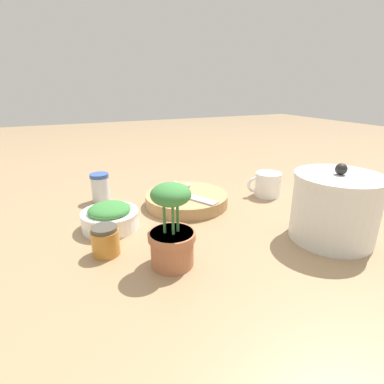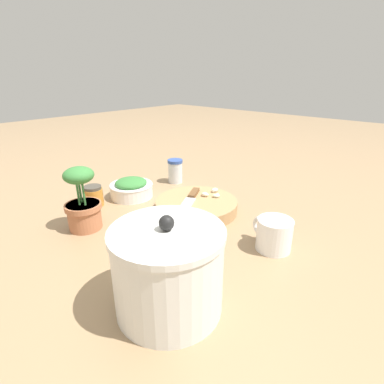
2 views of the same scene
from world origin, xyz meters
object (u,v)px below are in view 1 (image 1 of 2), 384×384
potted_herb (172,232)px  cutting_board (188,199)px  chef_knife (185,195)px  spice_jar (100,187)px  garlic_cloves (181,185)px  coffee_mug (268,185)px  stock_pot (335,207)px  herb_bowl (110,216)px  honey_jar (105,241)px

potted_herb → cutting_board: bearing=-119.2°
chef_knife → spice_jar: size_ratio=2.07×
garlic_cloves → spice_jar: spice_jar is taller
garlic_cloves → coffee_mug: size_ratio=0.66×
coffee_mug → garlic_cloves: bearing=-21.3°
chef_knife → stock_pot: size_ratio=0.94×
cutting_board → coffee_mug: bearing=172.2°
herb_bowl → coffee_mug: size_ratio=1.30×
chef_knife → coffee_mug: (-0.31, 0.02, -0.00)m
spice_jar → stock_pot: (-0.50, 0.51, 0.04)m
honey_jar → potted_herb: bearing=140.4°
cutting_board → stock_pot: (-0.24, 0.36, 0.07)m
cutting_board → chef_knife: chef_knife is taller
garlic_cloves → honey_jar: honey_jar is taller
coffee_mug → honey_jar: coffee_mug is taller
spice_jar → coffee_mug: 0.58m
garlic_cloves → potted_herb: (0.18, 0.38, 0.03)m
chef_knife → honey_jar: bearing=5.8°
garlic_cloves → herb_bowl: 0.30m
cutting_board → chef_knife: bearing=48.8°
garlic_cloves → spice_jar: bearing=-17.4°
spice_jar → honey_jar: size_ratio=1.37×
garlic_cloves → stock_pot: bearing=118.7°
chef_knife → spice_jar: spice_jar is taller
chef_knife → potted_herb: (0.15, 0.29, 0.04)m
spice_jar → herb_bowl: bearing=87.9°
cutting_board → garlic_cloves: (-0.01, -0.07, 0.03)m
herb_bowl → honey_jar: same height
chef_knife → garlic_cloves: 0.09m
garlic_cloves → coffee_mug: (-0.29, 0.11, -0.00)m
spice_jar → potted_herb: bearing=100.3°
chef_knife → honey_jar: size_ratio=2.83×
spice_jar → garlic_cloves: bearing=162.6°
coffee_mug → honey_jar: (0.59, 0.16, -0.01)m
herb_bowl → coffee_mug: coffee_mug is taller
honey_jar → potted_herb: 0.17m
stock_pot → chef_knife: bearing=-53.0°
honey_jar → stock_pot: size_ratio=0.33×
cutting_board → garlic_cloves: garlic_cloves is taller
cutting_board → spice_jar: bearing=-31.1°
garlic_cloves → honey_jar: (0.30, 0.27, -0.01)m
herb_bowl → cutting_board: bearing=-165.8°
coffee_mug → honey_jar: bearing=15.3°
herb_bowl → potted_herb: size_ratio=0.83×
chef_knife → herb_bowl: (0.25, 0.05, -0.01)m
garlic_cloves → honey_jar: 0.41m
spice_jar → stock_pot: bearing=134.0°
chef_knife → coffee_mug: size_ratio=1.65×
herb_bowl → potted_herb: bearing=111.0°
spice_jar → honey_jar: 0.36m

